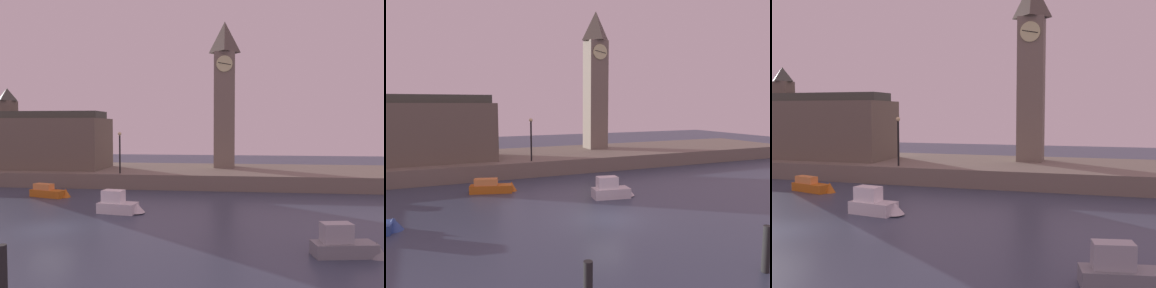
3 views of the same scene
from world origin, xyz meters
TOP-DOWN VIEW (x-y plane):
  - ground_plane at (0.00, 0.00)m, footprint 120.00×120.00m
  - far_embankment at (0.00, 20.00)m, footprint 70.00×12.00m
  - clock_tower at (10.00, 21.89)m, footprint 2.61×2.65m
  - parliament_hall at (-9.81, 18.78)m, footprint 12.43×5.92m
  - streetlamp at (-0.37, 14.94)m, footprint 0.36×0.36m
  - boat_cruiser_grey at (16.44, -2.98)m, footprint 3.60×1.54m
  - boat_ferry_white at (2.95, 4.43)m, footprint 3.53×1.73m
  - boat_patrol_orange at (-5.01, 9.60)m, footprint 3.93×1.87m

SIDE VIEW (x-z plane):
  - ground_plane at x=0.00m, z-range 0.00..0.00m
  - boat_patrol_orange at x=-5.01m, z-range -0.18..1.06m
  - boat_cruiser_grey at x=16.44m, z-range -0.25..1.35m
  - boat_ferry_white at x=2.95m, z-range -0.23..1.41m
  - far_embankment at x=0.00m, z-range 0.00..1.50m
  - streetlamp at x=-0.37m, z-range 2.00..6.18m
  - parliament_hall at x=-9.81m, z-range 0.08..9.23m
  - clock_tower at x=10.00m, z-range 1.79..18.60m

